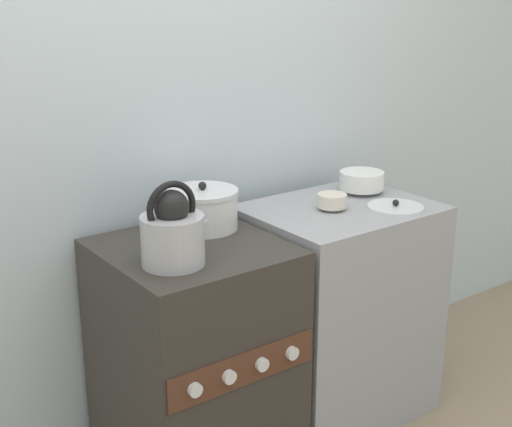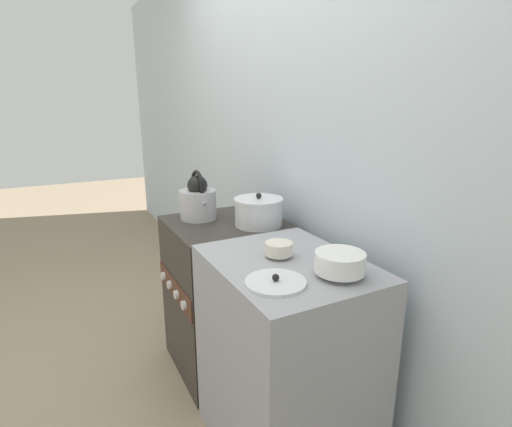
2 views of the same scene
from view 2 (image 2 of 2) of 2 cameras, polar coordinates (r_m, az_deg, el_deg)
name	(u,v)px [view 2 (image 2 of 2)]	position (r m, az deg, el deg)	size (l,w,h in m)	color
ground_plane	(180,376)	(2.36, -10.74, -21.79)	(12.00, 12.00, 0.00)	gray
wall_back	(286,136)	(2.14, 4.34, 11.00)	(7.00, 0.06, 2.50)	silver
stove	(227,295)	(2.21, -4.13, -11.50)	(0.56, 0.59, 0.83)	#332D28
counter	(286,359)	(1.72, 4.25, -19.99)	(0.67, 0.53, 0.85)	#99999E
kettle	(198,200)	(2.11, -8.27, 1.89)	(0.23, 0.19, 0.26)	#B2B2B7
cooking_pot	(259,212)	(1.98, 0.38, 0.25)	(0.24, 0.24, 0.17)	silver
enamel_bowl	(340,263)	(1.40, 11.89, -6.89)	(0.17, 0.17, 0.08)	white
small_ceramic_bowl	(279,249)	(1.54, 3.28, -5.05)	(0.11, 0.11, 0.06)	beige
loose_pot_lid	(276,282)	(1.33, 2.82, -9.75)	(0.20, 0.20, 0.03)	silver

